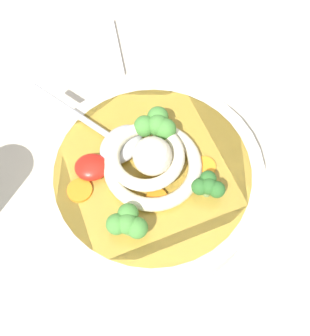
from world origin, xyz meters
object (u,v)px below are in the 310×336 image
object	(u,v)px
noodle_pile	(153,161)
soup_spoon	(115,138)
soup_bowl	(155,179)
folded_napkin	(66,54)

from	to	relation	value
noodle_pile	soup_spoon	distance (cm)	5.84
soup_bowl	folded_napkin	distance (cm)	27.69
soup_spoon	folded_napkin	size ratio (longest dim) A/B	0.89
soup_spoon	folded_napkin	distance (cm)	23.01
noodle_pile	soup_spoon	bearing A→B (deg)	-35.90
noodle_pile	soup_bowl	bearing A→B (deg)	143.93
noodle_pile	folded_napkin	xyz separation A→B (cm)	(14.49, -23.17, -7.29)
soup_spoon	soup_bowl	bearing A→B (deg)	180.00
soup_bowl	folded_napkin	xyz separation A→B (cm)	(14.69, -23.32, -2.76)
soup_bowl	soup_spoon	xyz separation A→B (cm)	(4.89, -3.54, 3.75)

